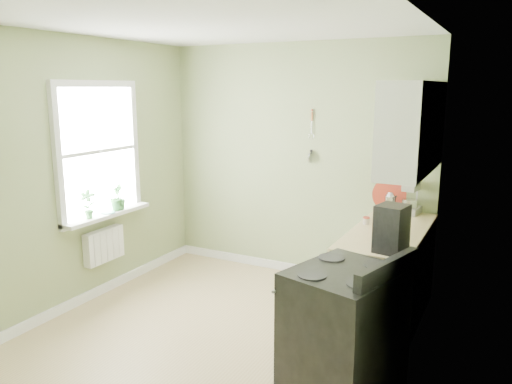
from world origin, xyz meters
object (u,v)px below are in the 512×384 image
at_px(stove, 344,331).
at_px(kettle, 390,201).
at_px(stand_mixer, 411,198).
at_px(coffee_maker, 391,230).

relative_size(stove, kettle, 5.17).
relative_size(stove, stand_mixer, 2.82).
bearing_deg(stove, stand_mixer, 88.16).
distance_m(stand_mixer, coffee_maker, 1.38).
bearing_deg(stove, kettle, 94.43).
relative_size(kettle, coffee_maker, 0.54).
bearing_deg(stand_mixer, stove, -91.84).
distance_m(kettle, coffee_maker, 1.39).
xyz_separation_m(stand_mixer, kettle, (-0.22, -0.02, -0.06)).
bearing_deg(kettle, coffee_maker, -76.87).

